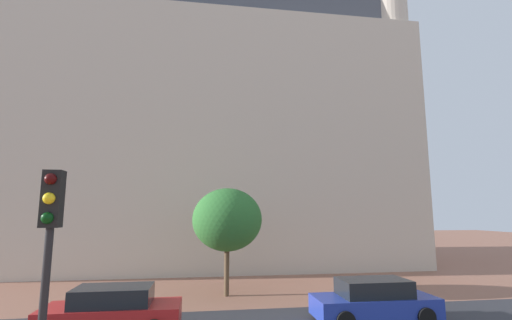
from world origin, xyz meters
TOP-DOWN VIEW (x-y plane):
  - ground_plane at (0.00, 10.00)m, footprint 120.00×120.00m
  - landmark_building at (-0.58, 26.72)m, footprint 29.75×16.06m
  - car_red at (-4.62, 9.13)m, footprint 4.34×1.95m
  - car_blue at (4.44, 9.13)m, footprint 4.41×1.93m
  - traffic_light_pole at (-4.13, 2.49)m, footprint 0.28×0.34m
  - tree_curb_far at (-0.60, 13.84)m, footprint 3.36×3.36m

SIDE VIEW (x-z plane):
  - ground_plane at x=0.00m, z-range 0.00..0.00m
  - car_blue at x=4.44m, z-range -0.04..1.44m
  - car_red at x=-4.62m, z-range -0.04..1.44m
  - traffic_light_pole at x=-4.13m, z-range 0.91..5.45m
  - tree_curb_far at x=-0.60m, z-range 1.01..6.08m
  - landmark_building at x=-0.58m, z-range -5.65..27.06m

